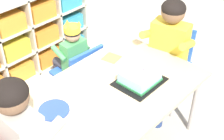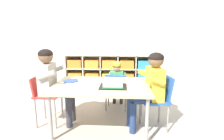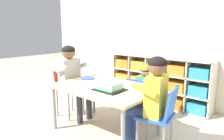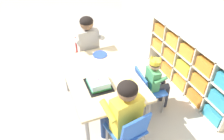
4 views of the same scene
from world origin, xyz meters
The scene contains 16 objects.
ground centered at (0.00, 0.00, 0.00)m, with size 16.00×16.00×0.00m, color #BCB2A3.
classroom_back_wall centered at (0.00, 1.60, 1.38)m, with size 5.81×0.10×2.76m, color beige.
storage_cubby_shelf centered at (0.04, 1.37, 0.40)m, with size 1.78×0.33×0.83m.
activity_table centered at (0.00, 0.00, 0.55)m, with size 1.24×0.84×0.60m.
classroom_chair_blue centered at (0.17, 0.56, 0.37)m, with size 0.40×0.36×0.62m.
child_with_crown centered at (0.18, 0.67, 0.51)m, with size 0.31×0.31×0.82m.
classroom_chair_adult_side centered at (-0.79, 0.05, 0.44)m, with size 0.35×0.35×0.68m.
adult_helper_seated centered at (-0.68, 0.05, 0.66)m, with size 0.44×0.41×1.06m.
classroom_chair_guest_side centered at (0.75, 0.03, 0.43)m, with size 0.42×0.40×0.72m.
guest_at_table_side centered at (0.63, 0.01, 0.63)m, with size 0.46×0.44×1.03m.
birthday_cake_on_tray centered at (0.16, -0.09, 0.64)m, with size 0.34×0.27×0.13m.
paper_plate_stack centered at (-0.44, 0.13, 0.61)m, with size 0.20×0.20×0.01m, color blue.
paper_napkin_square centered at (0.25, 0.26, 0.60)m, with size 0.12×0.12×0.00m, color #F4DB4C.
fork_beside_plate_stack centered at (-0.30, -0.31, 0.60)m, with size 0.08×0.11×0.00m.
fork_near_child_seat centered at (-0.15, -0.12, 0.60)m, with size 0.06×0.14×0.00m.
fork_near_cake_tray centered at (-0.09, 0.26, 0.60)m, with size 0.11×0.10×0.00m.
Camera 3 is at (1.69, -1.85, 1.29)m, focal length 34.02 mm.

